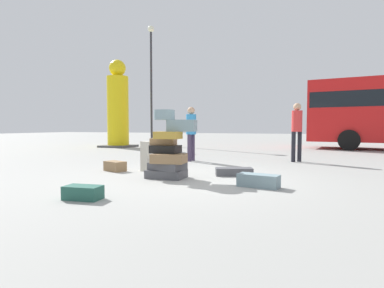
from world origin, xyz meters
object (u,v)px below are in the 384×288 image
(suitcase_teal_upright_blue, at_px, (83,193))
(person_bearded_onlooker, at_px, (191,129))
(suitcase_cream_right_side, at_px, (149,156))
(yellow_dummy_statue, at_px, (118,108))
(suitcase_slate_foreground_far, at_px, (258,181))
(suitcase_brown_white_trunk, at_px, (115,166))
(suitcase_tower, at_px, (169,149))
(person_tourist_with_camera, at_px, (297,127))
(suitcase_charcoal_left_side, at_px, (234,172))
(lamp_post, at_px, (151,69))

(suitcase_teal_upright_blue, xyz_separation_m, person_bearded_onlooker, (-0.34, 5.17, 0.87))
(suitcase_cream_right_side, relative_size, yellow_dummy_statue, 0.16)
(suitcase_slate_foreground_far, height_order, suitcase_brown_white_trunk, suitcase_brown_white_trunk)
(suitcase_tower, xyz_separation_m, person_tourist_with_camera, (2.28, 3.95, 0.45))
(suitcase_tower, distance_m, suitcase_slate_foreground_far, 1.93)
(suitcase_slate_foreground_far, distance_m, yellow_dummy_statue, 11.65)
(suitcase_tower, xyz_separation_m, suitcase_slate_foreground_far, (1.85, -0.31, -0.48))
(person_tourist_with_camera, distance_m, yellow_dummy_statue, 9.52)
(person_bearded_onlooker, bearing_deg, suitcase_brown_white_trunk, -11.12)
(suitcase_charcoal_left_side, bearing_deg, suitcase_teal_upright_blue, -138.42)
(suitcase_teal_upright_blue, bearing_deg, suitcase_slate_foreground_far, 32.75)
(suitcase_brown_white_trunk, height_order, lamp_post, lamp_post)
(suitcase_slate_foreground_far, relative_size, suitcase_brown_white_trunk, 1.37)
(suitcase_teal_upright_blue, distance_m, yellow_dummy_statue, 11.68)
(person_bearded_onlooker, relative_size, lamp_post, 0.25)
(person_bearded_onlooker, bearing_deg, suitcase_tower, 20.87)
(suitcase_teal_upright_blue, distance_m, person_bearded_onlooker, 5.25)
(suitcase_cream_right_side, relative_size, suitcase_teal_upright_blue, 1.32)
(suitcase_teal_upright_blue, height_order, yellow_dummy_statue, yellow_dummy_statue)
(suitcase_brown_white_trunk, xyz_separation_m, lamp_post, (-4.17, 9.51, 4.16))
(suitcase_cream_right_side, xyz_separation_m, person_tourist_with_camera, (3.16, 3.20, 0.69))
(person_tourist_with_camera, bearing_deg, suitcase_slate_foreground_far, 42.31)
(suitcase_cream_right_side, xyz_separation_m, lamp_post, (-4.89, 9.19, 3.93))
(yellow_dummy_statue, distance_m, lamp_post, 3.33)
(suitcase_cream_right_side, xyz_separation_m, person_bearded_onlooker, (0.18, 2.28, 0.62))
(suitcase_charcoal_left_side, bearing_deg, suitcase_brown_white_trunk, 166.24)
(suitcase_cream_right_side, distance_m, suitcase_brown_white_trunk, 0.82)
(suitcase_slate_foreground_far, bearing_deg, suitcase_tower, -179.59)
(suitcase_teal_upright_blue, xyz_separation_m, person_tourist_with_camera, (2.64, 6.08, 0.94))
(suitcase_brown_white_trunk, height_order, person_bearded_onlooker, person_bearded_onlooker)
(suitcase_tower, xyz_separation_m, suitcase_charcoal_left_side, (1.16, 0.78, -0.51))
(suitcase_teal_upright_blue, xyz_separation_m, lamp_post, (-5.41, 12.07, 4.18))
(suitcase_charcoal_left_side, height_order, lamp_post, lamp_post)
(suitcase_brown_white_trunk, height_order, yellow_dummy_statue, yellow_dummy_statue)
(yellow_dummy_statue, height_order, lamp_post, lamp_post)
(suitcase_teal_upright_blue, bearing_deg, lamp_post, 107.34)
(suitcase_charcoal_left_side, xyz_separation_m, suitcase_brown_white_trunk, (-2.76, -0.34, 0.03))
(person_bearded_onlooker, xyz_separation_m, yellow_dummy_statue, (-5.74, 4.63, 0.98))
(suitcase_charcoal_left_side, distance_m, lamp_post, 12.23)
(yellow_dummy_statue, bearing_deg, person_tourist_with_camera, -23.08)
(suitcase_teal_upright_blue, bearing_deg, person_tourist_with_camera, 59.77)
(suitcase_cream_right_side, distance_m, suitcase_teal_upright_blue, 2.94)
(suitcase_tower, bearing_deg, suitcase_teal_upright_blue, -99.48)
(yellow_dummy_statue, bearing_deg, person_bearded_onlooker, -38.86)
(suitcase_slate_foreground_far, distance_m, suitcase_brown_white_trunk, 3.52)
(suitcase_charcoal_left_side, relative_size, suitcase_teal_upright_blue, 1.47)
(suitcase_charcoal_left_side, distance_m, suitcase_teal_upright_blue, 3.28)
(person_bearded_onlooker, relative_size, yellow_dummy_statue, 0.37)
(suitcase_charcoal_left_side, relative_size, person_bearded_onlooker, 0.48)
(suitcase_tower, bearing_deg, suitcase_cream_right_side, 139.28)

